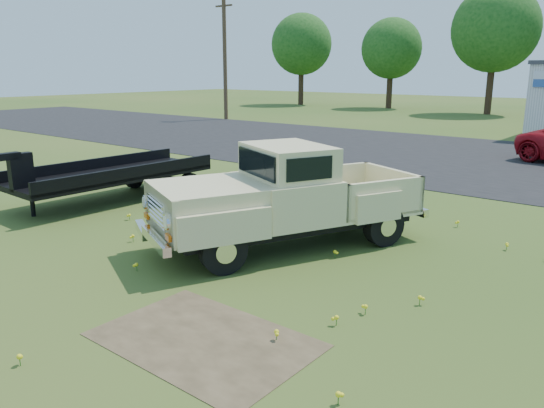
% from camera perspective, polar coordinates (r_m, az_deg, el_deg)
% --- Properties ---
extents(ground, '(140.00, 140.00, 0.00)m').
position_cam_1_polar(ground, '(10.61, -1.23, -5.92)').
color(ground, '#2F4F19').
rests_on(ground, ground).
extents(asphalt_lot, '(90.00, 14.00, 0.02)m').
position_cam_1_polar(asphalt_lot, '(23.79, 22.82, 4.26)').
color(asphalt_lot, black).
rests_on(asphalt_lot, ground).
extents(dirt_patch_a, '(3.00, 2.00, 0.01)m').
position_cam_1_polar(dirt_patch_a, '(7.68, -7.30, -14.32)').
color(dirt_patch_a, '#433824').
rests_on(dirt_patch_a, ground).
extents(dirt_patch_b, '(2.20, 1.60, 0.01)m').
position_cam_1_polar(dirt_patch_b, '(14.42, 1.66, -0.47)').
color(dirt_patch_b, '#433824').
rests_on(dirt_patch_b, ground).
extents(utility_pole_west, '(1.60, 0.30, 9.00)m').
position_cam_1_polar(utility_pole_west, '(41.06, -5.09, 15.48)').
color(utility_pole_west, '#453320').
rests_on(utility_pole_west, ground).
extents(treeline_a, '(6.40, 6.40, 9.52)m').
position_cam_1_polar(treeline_a, '(58.82, 3.19, 16.77)').
color(treeline_a, '#362418').
rests_on(treeline_a, ground).
extents(treeline_b, '(5.76, 5.76, 8.57)m').
position_cam_1_polar(treeline_b, '(54.44, 12.74, 15.99)').
color(treeline_b, '#362418').
rests_on(treeline_b, ground).
extents(treeline_c, '(7.04, 7.04, 10.47)m').
position_cam_1_polar(treeline_c, '(49.38, 22.89, 16.96)').
color(treeline_c, '#362418').
rests_on(treeline_c, ground).
extents(vintage_pickup_truck, '(4.62, 6.41, 2.17)m').
position_cam_1_polar(vintage_pickup_truck, '(11.13, 1.71, 0.88)').
color(vintage_pickup_truck, beige).
rests_on(vintage_pickup_truck, ground).
extents(flatbed_trailer, '(2.29, 6.33, 1.71)m').
position_cam_1_polar(flatbed_trailer, '(15.87, -16.83, 3.44)').
color(flatbed_trailer, black).
rests_on(flatbed_trailer, ground).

